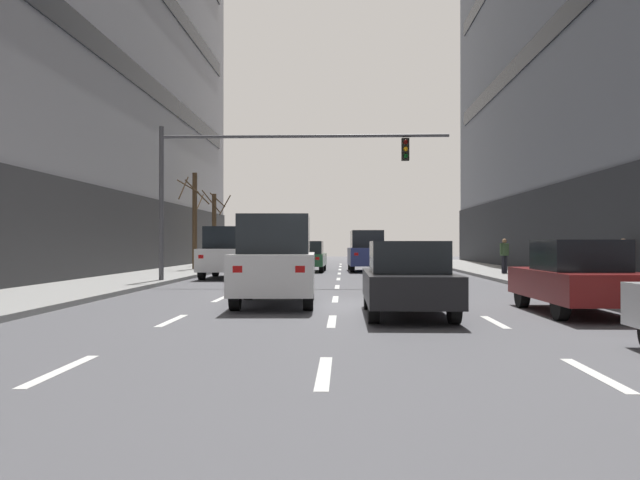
% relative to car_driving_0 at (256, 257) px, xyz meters
% --- Properties ---
extents(ground_plane, '(120.00, 120.00, 0.00)m').
position_rel_car_driving_0_xyz_m(ground_plane, '(4.62, -19.78, -0.78)').
color(ground_plane, '#515156').
extents(lane_stripe_l1_s2, '(0.16, 2.00, 0.01)m').
position_rel_car_driving_0_xyz_m(lane_stripe_l1_s2, '(1.46, -27.78, -0.78)').
color(lane_stripe_l1_s2, silver).
rests_on(lane_stripe_l1_s2, ground).
extents(lane_stripe_l1_s3, '(0.16, 2.00, 0.01)m').
position_rel_car_driving_0_xyz_m(lane_stripe_l1_s3, '(1.46, -22.78, -0.78)').
color(lane_stripe_l1_s3, silver).
rests_on(lane_stripe_l1_s3, ground).
extents(lane_stripe_l1_s4, '(0.16, 2.00, 0.01)m').
position_rel_car_driving_0_xyz_m(lane_stripe_l1_s4, '(1.46, -17.78, -0.78)').
color(lane_stripe_l1_s4, silver).
rests_on(lane_stripe_l1_s4, ground).
extents(lane_stripe_l1_s5, '(0.16, 2.00, 0.01)m').
position_rel_car_driving_0_xyz_m(lane_stripe_l1_s5, '(1.46, -12.78, -0.78)').
color(lane_stripe_l1_s5, silver).
rests_on(lane_stripe_l1_s5, ground).
extents(lane_stripe_l1_s6, '(0.16, 2.00, 0.01)m').
position_rel_car_driving_0_xyz_m(lane_stripe_l1_s6, '(1.46, -7.78, -0.78)').
color(lane_stripe_l1_s6, silver).
rests_on(lane_stripe_l1_s6, ground).
extents(lane_stripe_l1_s7, '(0.16, 2.00, 0.01)m').
position_rel_car_driving_0_xyz_m(lane_stripe_l1_s7, '(1.46, -2.78, -0.78)').
color(lane_stripe_l1_s7, silver).
rests_on(lane_stripe_l1_s7, ground).
extents(lane_stripe_l1_s8, '(0.16, 2.00, 0.01)m').
position_rel_car_driving_0_xyz_m(lane_stripe_l1_s8, '(1.46, 2.22, -0.78)').
color(lane_stripe_l1_s8, silver).
rests_on(lane_stripe_l1_s8, ground).
extents(lane_stripe_l1_s9, '(0.16, 2.00, 0.01)m').
position_rel_car_driving_0_xyz_m(lane_stripe_l1_s9, '(1.46, 7.22, -0.78)').
color(lane_stripe_l1_s9, silver).
rests_on(lane_stripe_l1_s9, ground).
extents(lane_stripe_l1_s10, '(0.16, 2.00, 0.01)m').
position_rel_car_driving_0_xyz_m(lane_stripe_l1_s10, '(1.46, 12.22, -0.78)').
color(lane_stripe_l1_s10, silver).
rests_on(lane_stripe_l1_s10, ground).
extents(lane_stripe_l2_s2, '(0.16, 2.00, 0.01)m').
position_rel_car_driving_0_xyz_m(lane_stripe_l2_s2, '(4.62, -27.78, -0.78)').
color(lane_stripe_l2_s2, silver).
rests_on(lane_stripe_l2_s2, ground).
extents(lane_stripe_l2_s3, '(0.16, 2.00, 0.01)m').
position_rel_car_driving_0_xyz_m(lane_stripe_l2_s3, '(4.62, -22.78, -0.78)').
color(lane_stripe_l2_s3, silver).
rests_on(lane_stripe_l2_s3, ground).
extents(lane_stripe_l2_s4, '(0.16, 2.00, 0.01)m').
position_rel_car_driving_0_xyz_m(lane_stripe_l2_s4, '(4.62, -17.78, -0.78)').
color(lane_stripe_l2_s4, silver).
rests_on(lane_stripe_l2_s4, ground).
extents(lane_stripe_l2_s5, '(0.16, 2.00, 0.01)m').
position_rel_car_driving_0_xyz_m(lane_stripe_l2_s5, '(4.62, -12.78, -0.78)').
color(lane_stripe_l2_s5, silver).
rests_on(lane_stripe_l2_s5, ground).
extents(lane_stripe_l2_s6, '(0.16, 2.00, 0.01)m').
position_rel_car_driving_0_xyz_m(lane_stripe_l2_s6, '(4.62, -7.78, -0.78)').
color(lane_stripe_l2_s6, silver).
rests_on(lane_stripe_l2_s6, ground).
extents(lane_stripe_l2_s7, '(0.16, 2.00, 0.01)m').
position_rel_car_driving_0_xyz_m(lane_stripe_l2_s7, '(4.62, -2.78, -0.78)').
color(lane_stripe_l2_s7, silver).
rests_on(lane_stripe_l2_s7, ground).
extents(lane_stripe_l2_s8, '(0.16, 2.00, 0.01)m').
position_rel_car_driving_0_xyz_m(lane_stripe_l2_s8, '(4.62, 2.22, -0.78)').
color(lane_stripe_l2_s8, silver).
rests_on(lane_stripe_l2_s8, ground).
extents(lane_stripe_l2_s9, '(0.16, 2.00, 0.01)m').
position_rel_car_driving_0_xyz_m(lane_stripe_l2_s9, '(4.62, 7.22, -0.78)').
color(lane_stripe_l2_s9, silver).
rests_on(lane_stripe_l2_s9, ground).
extents(lane_stripe_l2_s10, '(0.16, 2.00, 0.01)m').
position_rel_car_driving_0_xyz_m(lane_stripe_l2_s10, '(4.62, 12.22, -0.78)').
color(lane_stripe_l2_s10, silver).
rests_on(lane_stripe_l2_s10, ground).
extents(lane_stripe_l3_s2, '(0.16, 2.00, 0.01)m').
position_rel_car_driving_0_xyz_m(lane_stripe_l3_s2, '(7.78, -27.78, -0.78)').
color(lane_stripe_l3_s2, silver).
rests_on(lane_stripe_l3_s2, ground).
extents(lane_stripe_l3_s3, '(0.16, 2.00, 0.01)m').
position_rel_car_driving_0_xyz_m(lane_stripe_l3_s3, '(7.78, -22.78, -0.78)').
color(lane_stripe_l3_s3, silver).
rests_on(lane_stripe_l3_s3, ground).
extents(lane_stripe_l3_s4, '(0.16, 2.00, 0.01)m').
position_rel_car_driving_0_xyz_m(lane_stripe_l3_s4, '(7.78, -17.78, -0.78)').
color(lane_stripe_l3_s4, silver).
rests_on(lane_stripe_l3_s4, ground).
extents(lane_stripe_l3_s5, '(0.16, 2.00, 0.01)m').
position_rel_car_driving_0_xyz_m(lane_stripe_l3_s5, '(7.78, -12.78, -0.78)').
color(lane_stripe_l3_s5, silver).
rests_on(lane_stripe_l3_s5, ground).
extents(lane_stripe_l3_s6, '(0.16, 2.00, 0.01)m').
position_rel_car_driving_0_xyz_m(lane_stripe_l3_s6, '(7.78, -7.78, -0.78)').
color(lane_stripe_l3_s6, silver).
rests_on(lane_stripe_l3_s6, ground).
extents(lane_stripe_l3_s7, '(0.16, 2.00, 0.01)m').
position_rel_car_driving_0_xyz_m(lane_stripe_l3_s7, '(7.78, -2.78, -0.78)').
color(lane_stripe_l3_s7, silver).
rests_on(lane_stripe_l3_s7, ground).
extents(lane_stripe_l3_s8, '(0.16, 2.00, 0.01)m').
position_rel_car_driving_0_xyz_m(lane_stripe_l3_s8, '(7.78, 2.22, -0.78)').
color(lane_stripe_l3_s8, silver).
rests_on(lane_stripe_l3_s8, ground).
extents(lane_stripe_l3_s9, '(0.16, 2.00, 0.01)m').
position_rel_car_driving_0_xyz_m(lane_stripe_l3_s9, '(7.78, 7.22, -0.78)').
color(lane_stripe_l3_s9, silver).
rests_on(lane_stripe_l3_s9, ground).
extents(lane_stripe_l3_s10, '(0.16, 2.00, 0.01)m').
position_rel_car_driving_0_xyz_m(lane_stripe_l3_s10, '(7.78, 12.22, -0.78)').
color(lane_stripe_l3_s10, silver).
rests_on(lane_stripe_l3_s10, ground).
extents(car_driving_0, '(1.97, 4.31, 1.59)m').
position_rel_car_driving_0_xyz_m(car_driving_0, '(0.00, 0.00, 0.00)').
color(car_driving_0, black).
rests_on(car_driving_0, ground).
extents(car_driving_1, '(2.07, 4.67, 2.23)m').
position_rel_car_driving_0_xyz_m(car_driving_1, '(6.09, -0.13, 0.33)').
color(car_driving_1, black).
rests_on(car_driving_1, ground).
extents(car_driving_2, '(1.93, 4.45, 1.66)m').
position_rel_car_driving_0_xyz_m(car_driving_2, '(2.90, -0.47, 0.03)').
color(car_driving_2, black).
rests_on(car_driving_2, ground).
extents(taxi_driving_3, '(1.89, 4.43, 1.84)m').
position_rel_car_driving_0_xyz_m(taxi_driving_3, '(-0.17, 8.43, 0.04)').
color(taxi_driving_3, black).
rests_on(taxi_driving_3, ground).
extents(car_driving_4, '(1.77, 4.21, 1.58)m').
position_rel_car_driving_0_xyz_m(car_driving_4, '(6.19, -21.84, -0.00)').
color(car_driving_4, black).
rests_on(car_driving_4, ground).
extents(car_driving_5, '(1.96, 4.67, 2.26)m').
position_rel_car_driving_0_xyz_m(car_driving_5, '(-0.26, -7.19, 0.34)').
color(car_driving_5, black).
rests_on(car_driving_5, ground).
extents(car_driving_6, '(2.10, 4.66, 2.22)m').
position_rel_car_driving_0_xyz_m(car_driving_6, '(3.15, -19.40, 0.32)').
color(car_driving_6, black).
rests_on(car_driving_6, ground).
extents(car_parked_1, '(1.84, 4.30, 1.61)m').
position_rel_car_driving_0_xyz_m(car_parked_1, '(9.90, -21.25, 0.01)').
color(car_parked_1, black).
rests_on(car_parked_1, ground).
extents(traffic_signal_0, '(11.00, 0.35, 5.86)m').
position_rel_car_driving_0_xyz_m(traffic_signal_0, '(1.52, -11.13, 3.57)').
color(traffic_signal_0, '#4C4C51').
rests_on(traffic_signal_0, sidewalk_left).
extents(street_tree_0, '(1.79, 1.67, 5.25)m').
position_rel_car_driving_0_xyz_m(street_tree_0, '(-3.29, -0.66, 2.10)').
color(street_tree_0, '#4C3823').
rests_on(street_tree_0, sidewalk_left).
extents(street_tree_1, '(2.04, 1.99, 4.71)m').
position_rel_car_driving_0_xyz_m(street_tree_1, '(-3.29, 4.61, 1.77)').
color(street_tree_1, '#4C3823').
rests_on(street_tree_1, sidewalk_left).
extents(pedestrian_0, '(0.48, 0.34, 1.61)m').
position_rel_car_driving_0_xyz_m(pedestrian_0, '(12.34, -5.11, 0.29)').
color(pedestrian_0, black).
rests_on(pedestrian_0, sidewalk_right).
extents(pedestrian_1, '(0.34, 0.47, 1.56)m').
position_rel_car_driving_0_xyz_m(pedestrian_1, '(14.36, -13.14, 0.25)').
color(pedestrian_1, '#383D59').
rests_on(pedestrian_1, sidewalk_right).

